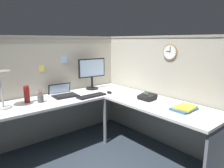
% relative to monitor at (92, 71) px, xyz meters
% --- Properties ---
extents(ground_plane, '(6.80, 6.80, 0.00)m').
position_rel_monitor_xyz_m(ground_plane, '(-0.27, -0.64, -1.02)').
color(ground_plane, '#2D3842').
extents(cubicle_wall_back, '(2.57, 0.12, 1.58)m').
position_rel_monitor_xyz_m(cubicle_wall_back, '(-0.64, 0.23, -0.23)').
color(cubicle_wall_back, '#A8A393').
rests_on(cubicle_wall_back, ground).
extents(cubicle_wall_right, '(0.12, 2.37, 1.58)m').
position_rel_monitor_xyz_m(cubicle_wall_right, '(0.60, -0.90, -0.23)').
color(cubicle_wall_right, '#A8A393').
rests_on(cubicle_wall_right, ground).
extents(desk, '(2.35, 2.15, 0.73)m').
position_rel_monitor_xyz_m(desk, '(-0.42, -0.69, -0.39)').
color(desk, white).
rests_on(desk, ground).
extents(monitor, '(0.46, 0.20, 0.50)m').
position_rel_monitor_xyz_m(monitor, '(0.00, 0.00, 0.00)').
color(monitor, black).
rests_on(monitor, desk).
extents(laptop, '(0.37, 0.40, 0.22)m').
position_rel_monitor_xyz_m(laptop, '(-0.54, -0.03, -0.27)').
color(laptop, black).
rests_on(laptop, desk).
extents(keyboard, '(0.43, 0.16, 0.02)m').
position_rel_monitor_xyz_m(keyboard, '(-0.27, -0.38, -0.28)').
color(keyboard, black).
rests_on(keyboard, desk).
extents(computer_mouse, '(0.06, 0.10, 0.03)m').
position_rel_monitor_xyz_m(computer_mouse, '(0.04, -0.40, -0.28)').
color(computer_mouse, black).
rests_on(computer_mouse, desk).
extents(desk_lamp_dome, '(0.24, 0.24, 0.44)m').
position_rel_monitor_xyz_m(desk_lamp_dome, '(-1.36, -0.14, 0.07)').
color(desk_lamp_dome, '#B7BABF').
rests_on(desk_lamp_dome, desk).
extents(pen_cup, '(0.08, 0.08, 0.18)m').
position_rel_monitor_xyz_m(pen_cup, '(-0.93, -0.18, -0.24)').
color(pen_cup, '#4C4C51').
rests_on(pen_cup, desk).
extents(thermos_flask, '(0.07, 0.07, 0.22)m').
position_rel_monitor_xyz_m(thermos_flask, '(-1.07, -0.08, -0.18)').
color(thermos_flask, maroon).
rests_on(thermos_flask, desk).
extents(office_phone, '(0.20, 0.21, 0.11)m').
position_rel_monitor_xyz_m(office_phone, '(0.22, -0.99, -0.26)').
color(office_phone, black).
rests_on(office_phone, desk).
extents(book_stack, '(0.30, 0.23, 0.04)m').
position_rel_monitor_xyz_m(book_stack, '(0.23, -1.54, -0.27)').
color(book_stack, '#335999').
rests_on(book_stack, desk).
extents(wall_clock, '(0.04, 0.22, 0.22)m').
position_rel_monitor_xyz_m(wall_clock, '(0.55, -1.08, 0.34)').
color(wall_clock, olive).
extents(pinned_note_leftmost, '(0.07, 0.00, 0.09)m').
position_rel_monitor_xyz_m(pinned_note_leftmost, '(-0.75, 0.18, 0.09)').
color(pinned_note_leftmost, '#EAD84C').
extents(pinned_note_middle, '(0.10, 0.00, 0.10)m').
position_rel_monitor_xyz_m(pinned_note_middle, '(-0.39, 0.18, 0.20)').
color(pinned_note_middle, '#99B7E5').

